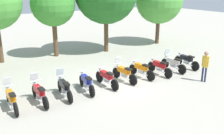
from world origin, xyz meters
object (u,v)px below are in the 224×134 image
Objects in this scene: motorcycle_0 at (11,99)px; tree_2 at (53,4)px; motorcycle_2 at (64,87)px; motorcycle_5 at (124,73)px; motorcycle_1 at (39,93)px; motorcycle_9 at (186,60)px; motorcycle_3 at (86,82)px; motorcycle_4 at (106,78)px; motorcycle_7 at (159,67)px; tree_4 at (159,0)px; motorcycle_8 at (173,63)px; person_0 at (205,64)px; motorcycle_6 at (141,69)px.

tree_2 is at bearing -33.52° from motorcycle_0.
motorcycle_2 is 3.83m from motorcycle_5.
motorcycle_1 is at bearing -116.02° from tree_2.
motorcycle_5 is at bearing 89.99° from motorcycle_9.
motorcycle_3 is 8.47m from tree_2.
motorcycle_7 is at bearing -94.48° from motorcycle_4.
motorcycle_9 is 0.35× the size of tree_4.
motorcycle_7 is at bearing 93.80° from motorcycle_8.
person_0 reaches higher than motorcycle_7.
motorcycle_0 is 1.00× the size of motorcycle_8.
tree_4 is at bearing -58.06° from motorcycle_4.
motorcycle_7 is at bearing -99.79° from motorcycle_5.
motorcycle_9 is (8.94, 0.03, -0.01)m from motorcycle_2.
motorcycle_9 is at bearing -116.96° from tree_4.
motorcycle_9 is 10.62m from tree_2.
motorcycle_7 is 2.56m from motorcycle_9.
motorcycle_2 reaches higher than motorcycle_6.
tree_2 reaches higher than motorcycle_2.
tree_2 is 0.92× the size of tree_4.
motorcycle_4 is 1.20× the size of person_0.
motorcycle_6 is at bearing -95.55° from motorcycle_5.
motorcycle_5 is at bearing 83.58° from motorcycle_6.
motorcycle_3 is at bearing 89.95° from motorcycle_8.
tree_4 is at bearing -56.49° from motorcycle_5.
motorcycle_6 is (1.28, -0.03, -0.01)m from motorcycle_5.
motorcycle_0 is at bearing 91.86° from motorcycle_9.
tree_2 is (-5.19, 7.64, 3.51)m from motorcycle_8.
motorcycle_6 is 3.73m from person_0.
motorcycle_5 reaches higher than motorcycle_7.
motorcycle_0 reaches higher than motorcycle_4.
motorcycle_5 and motorcycle_8 have the same top height.
motorcycle_6 is (5.10, 0.17, -0.01)m from motorcycle_2.
motorcycle_8 is 0.38× the size of tree_2.
motorcycle_9 is at bearing -87.92° from motorcycle_7.
tree_4 is (11.10, 6.73, 3.57)m from motorcycle_3.
motorcycle_2 is at bearing 89.02° from motorcycle_5.
tree_2 is (-6.47, 7.64, 3.53)m from motorcycle_9.
motorcycle_9 is 1.20× the size of person_0.
tree_2 reaches higher than motorcycle_4.
motorcycle_7 is (5.11, -0.11, 0.00)m from motorcycle_3.
motorcycle_1 is 1.28m from motorcycle_2.
motorcycle_1 is at bearing -153.54° from tree_4.
tree_4 is at bearing -40.86° from motorcycle_7.
person_0 reaches higher than motorcycle_3.
motorcycle_7 is (7.66, -0.04, -0.01)m from motorcycle_1.
motorcycle_0 is 1.19× the size of person_0.
motorcycle_9 is at bearing -97.14° from motorcycle_6.
motorcycle_0 is 16.76m from tree_4.
motorcycle_6 is 8.69m from tree_2.
person_0 is (6.46, -2.45, 0.59)m from motorcycle_3.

